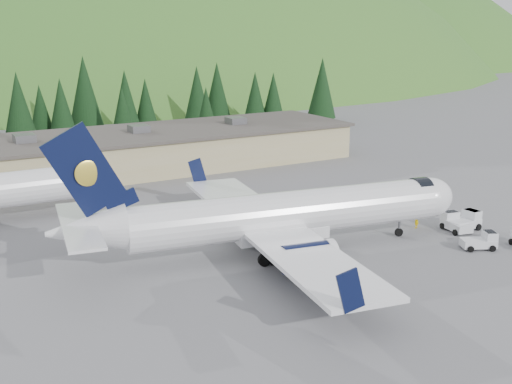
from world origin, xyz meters
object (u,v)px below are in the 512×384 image
object	(u,v)px
airliner	(279,216)
baggage_tug_a	(466,221)
baggage_tug_b	(482,241)
baggage_tug_d	(455,223)
ramp_worker	(416,220)
terminal_building	(104,154)

from	to	relation	value
airliner	baggage_tug_a	size ratio (longest dim) A/B	10.69
airliner	baggage_tug_b	size ratio (longest dim) A/B	11.15
airliner	baggage_tug_d	distance (m)	18.57
airliner	baggage_tug_a	world-z (taller)	airliner
baggage_tug_d	ramp_worker	world-z (taller)	baggage_tug_d
baggage_tug_a	baggage_tug_d	distance (m)	1.24
airliner	baggage_tug_d	world-z (taller)	airliner
airliner	ramp_worker	size ratio (longest dim) A/B	22.38
baggage_tug_b	baggage_tug_a	bearing A→B (deg)	81.83
terminal_building	baggage_tug_d	distance (m)	46.75
ramp_worker	baggage_tug_a	bearing A→B (deg)	114.21
terminal_building	ramp_worker	distance (m)	43.36
terminal_building	ramp_worker	bearing A→B (deg)	-63.50
baggage_tug_b	baggage_tug_d	distance (m)	5.32
baggage_tug_d	ramp_worker	xyz separation A→B (m)	(-2.68, 2.43, 0.07)
baggage_tug_d	ramp_worker	distance (m)	3.62
terminal_building	ramp_worker	size ratio (longest dim) A/B	42.48
baggage_tug_d	baggage_tug_a	bearing A→B (deg)	-91.37
baggage_tug_a	ramp_worker	size ratio (longest dim) A/B	2.09
baggage_tug_a	ramp_worker	xyz separation A→B (m)	(-3.89, 2.71, 0.02)
baggage_tug_a	baggage_tug_d	size ratio (longest dim) A/B	1.01
terminal_building	airliner	bearing A→B (deg)	-84.07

